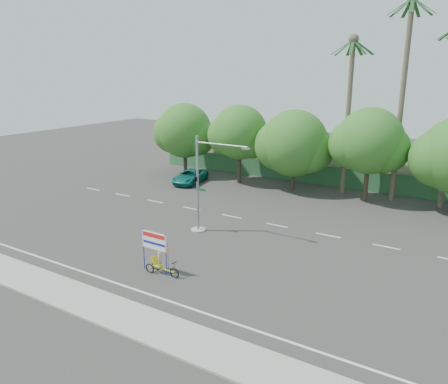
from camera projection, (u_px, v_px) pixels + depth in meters
The scene contains 14 objects.
ground at pixel (195, 257), 27.60m from camera, with size 120.00×120.00×0.00m, color #33302D.
sidewalk_near at pixel (106, 309), 21.43m from camera, with size 50.00×2.40×0.12m, color gray.
fence at pixel (315, 175), 44.97m from camera, with size 38.00×0.08×2.00m, color #336B3D.
building_left at pixel (250, 150), 53.43m from camera, with size 12.00×8.00×4.00m, color #B4AC8F.
building_right at pixel (406, 168), 44.41m from camera, with size 14.00×8.00×3.60m, color #B4AC8F.
tree_far_left at pixel (184, 132), 48.16m from camera, with size 7.14×6.00×7.96m.
tree_left at pixel (239, 134), 44.55m from camera, with size 6.66×5.60×8.07m.
tree_center at pixel (294, 145), 41.69m from camera, with size 7.62×6.40×7.85m.
tree_right at pixel (369, 143), 37.95m from camera, with size 6.90×5.80×8.36m.
palm_tall at pixel (404, 81), 36.74m from camera, with size 3.73×3.79×17.45m.
palm_short at pixel (349, 99), 39.44m from camera, with size 3.73×3.79×14.45m.
traffic_signal at pixel (201, 193), 31.18m from camera, with size 4.72×1.10×7.00m.
trike_billboard at pixel (158, 256), 25.13m from camera, with size 2.64×0.61×2.59m.
pickup_truck at pixel (190, 177), 45.42m from camera, with size 2.30×5.00×1.39m, color #107164.
Camera 1 is at (14.92, -20.73, 11.38)m, focal length 35.00 mm.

